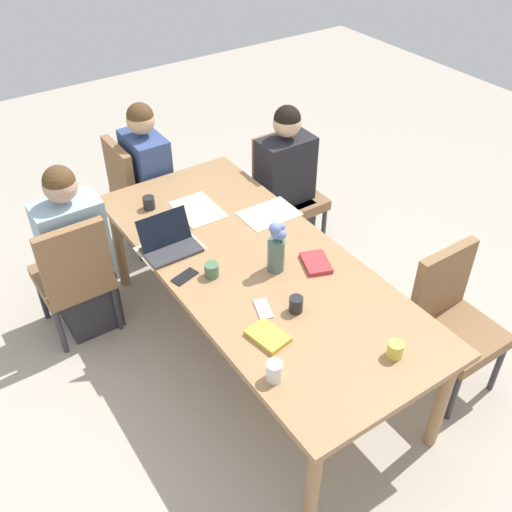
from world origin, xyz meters
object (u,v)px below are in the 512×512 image
object	(u,v)px
chair_near_right_near	(451,316)
phone_black	(185,277)
book_red_cover	(268,336)
phone_silver	(263,309)
book_blue_cover	(316,263)
chair_far_left_mid	(74,272)
coffee_mug_centre_left	(274,371)
flower_vase	(276,247)
person_head_right_left_far	(149,187)
chair_near_left_near	(285,187)
dining_table	(256,272)
coffee_mug_far_left	(296,304)
coffee_mug_centre_right	(212,270)
chair_head_right_left_far	(137,190)
person_near_left_near	(285,190)
laptop_far_left_mid	(169,243)
coffee_mug_near_left	(149,203)
person_far_left_mid	(78,259)
coffee_mug_near_right	(395,350)

from	to	relation	value
chair_near_right_near	phone_black	bearing A→B (deg)	53.63
book_red_cover	phone_black	xyz separation A→B (m)	(0.64, 0.12, -0.01)
phone_silver	book_blue_cover	bearing A→B (deg)	125.60
chair_far_left_mid	coffee_mug_centre_left	distance (m)	1.63
flower_vase	phone_black	bearing A→B (deg)	64.27
person_head_right_left_far	phone_silver	distance (m)	1.78
chair_near_right_near	phone_silver	size ratio (longest dim) A/B	6.00
chair_near_left_near	dining_table	bearing A→B (deg)	135.72
flower_vase	coffee_mug_far_left	distance (m)	0.37
coffee_mug_centre_left	phone_silver	size ratio (longest dim) A/B	0.67
chair_near_left_near	coffee_mug_centre_right	bearing A→B (deg)	126.73
coffee_mug_far_left	phone_silver	size ratio (longest dim) A/B	0.59
chair_far_left_mid	person_head_right_left_far	size ratio (longest dim) A/B	0.75
chair_far_left_mid	chair_head_right_left_far	world-z (taller)	same
person_near_left_near	coffee_mug_far_left	bearing A→B (deg)	145.75
dining_table	phone_black	distance (m)	0.42
dining_table	laptop_far_left_mid	world-z (taller)	laptop_far_left_mid
chair_near_left_near	book_blue_cover	size ratio (longest dim) A/B	4.50
person_head_right_left_far	coffee_mug_near_left	xyz separation A→B (m)	(-0.56, 0.24, 0.25)
person_far_left_mid	chair_far_left_mid	bearing A→B (deg)	141.24
flower_vase	person_head_right_left_far	bearing A→B (deg)	2.97
book_red_cover	book_blue_cover	xyz separation A→B (m)	(0.32, -0.56, 0.00)
chair_near_right_near	coffee_mug_near_right	distance (m)	0.74
chair_far_left_mid	coffee_mug_far_left	xyz separation A→B (m)	(-1.24, -0.79, 0.28)
chair_near_left_near	coffee_mug_near_left	xyz separation A→B (m)	(-0.03, 1.12, 0.28)
chair_far_left_mid	person_far_left_mid	xyz separation A→B (m)	(0.07, -0.06, 0.03)
chair_head_right_left_far	coffee_mug_near_left	distance (m)	0.70
coffee_mug_near_left	coffee_mug_centre_left	size ratio (longest dim) A/B	0.84
coffee_mug_near_left	phone_black	distance (m)	0.75
chair_head_right_left_far	book_blue_cover	size ratio (longest dim) A/B	4.50
coffee_mug_near_left	chair_near_left_near	bearing A→B (deg)	-88.37
person_head_right_left_far	phone_black	bearing A→B (deg)	163.64
chair_near_left_near	person_far_left_mid	size ratio (longest dim) A/B	0.75
chair_far_left_mid	person_head_right_left_far	xyz separation A→B (m)	(0.62, -0.82, 0.03)
phone_black	book_red_cover	bearing A→B (deg)	84.51
laptop_far_left_mid	coffee_mug_near_left	world-z (taller)	laptop_far_left_mid
person_head_right_left_far	phone_silver	world-z (taller)	person_head_right_left_far
person_far_left_mid	book_red_cover	world-z (taller)	person_far_left_mid
person_head_right_left_far	laptop_far_left_mid	xyz separation A→B (m)	(-1.03, 0.33, 0.25)
dining_table	book_blue_cover	world-z (taller)	book_blue_cover
coffee_mug_near_right	phone_black	world-z (taller)	coffee_mug_near_right
dining_table	chair_near_right_near	xyz separation A→B (m)	(-0.78, -0.82, -0.17)
person_far_left_mid	coffee_mug_near_left	xyz separation A→B (m)	(-0.02, -0.52, 0.25)
chair_near_left_near	chair_far_left_mid	world-z (taller)	same
dining_table	phone_silver	xyz separation A→B (m)	(-0.34, 0.18, 0.07)
person_near_left_near	coffee_mug_centre_right	size ratio (longest dim) A/B	14.73
chair_near_right_near	book_red_cover	bearing A→B (deg)	76.64
phone_black	dining_table	bearing A→B (deg)	147.91
person_near_left_near	coffee_mug_near_right	xyz separation A→B (m)	(-1.76, 0.65, 0.25)
chair_near_right_near	book_blue_cover	xyz separation A→B (m)	(0.58, 0.55, 0.25)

